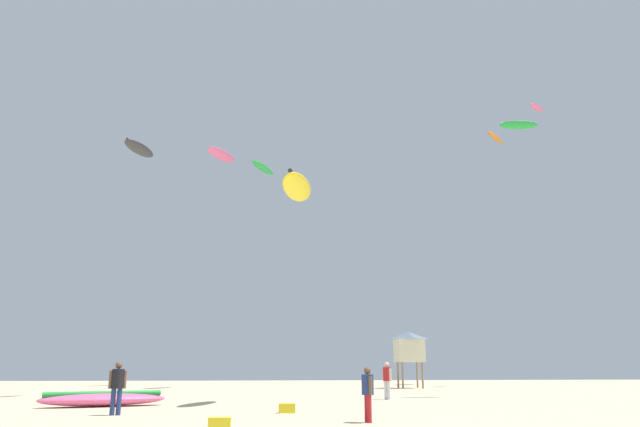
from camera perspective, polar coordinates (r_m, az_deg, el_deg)
name	(u,v)px	position (r m, az deg, el deg)	size (l,w,h in m)	color
person_foreground	(368,390)	(17.97, 4.63, -16.63)	(0.35, 0.51, 1.56)	#B21E23
person_left	(117,384)	(21.65, -19.01, -15.30)	(0.57, 0.39, 1.72)	navy
person_right	(387,378)	(30.26, 6.50, -15.49)	(0.40, 0.53, 1.78)	silver
kite_grounded_near	(103,399)	(26.48, -20.24, -16.50)	(5.12, 3.04, 0.59)	#E5598C
lifeguard_tower	(409,346)	(46.49, 8.61, -12.60)	(2.30, 2.30, 4.15)	#8C704C
cooler_box	(219,424)	(15.98, -9.70, -19.42)	(0.56, 0.36, 0.32)	yellow
gear_bag	(287,408)	(21.62, -3.22, -18.29)	(0.56, 0.36, 0.32)	yellow
kite_aloft_0	(537,107)	(58.16, 20.22, 9.60)	(2.21, 1.96, 0.23)	#E5598C
kite_aloft_1	(263,168)	(49.51, -5.55, 4.42)	(2.51, 3.89, 0.55)	green
kite_aloft_2	(221,155)	(57.05, -9.53, 5.62)	(3.21, 4.27, 0.82)	#E5598C
kite_aloft_3	(297,188)	(28.12, -2.23, 2.52)	(2.24, 4.56, 0.82)	yellow
kite_aloft_4	(519,125)	(37.70, 18.65, 8.12)	(2.37, 0.89, 0.50)	green
kite_aloft_5	(139,149)	(37.38, -17.08, 6.02)	(1.84, 3.03, 0.60)	#2D2D33
kite_aloft_6	(495,138)	(62.76, 16.58, 7.05)	(3.31, 3.64, 0.91)	orange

